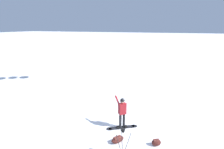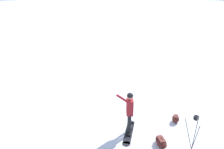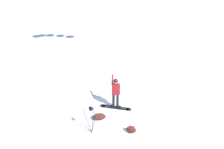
{
  "view_description": "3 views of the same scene",
  "coord_description": "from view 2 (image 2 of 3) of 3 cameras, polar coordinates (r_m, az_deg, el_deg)",
  "views": [
    {
      "loc": [
        9.36,
        2.35,
        5.61
      ],
      "look_at": [
        -0.19,
        -1.33,
        2.9
      ],
      "focal_mm": 29.68,
      "sensor_mm": 36.0,
      "label": 1
    },
    {
      "loc": [
        5.35,
        -6.56,
        5.39
      ],
      "look_at": [
        0.03,
        -1.12,
        2.59
      ],
      "focal_mm": 36.25,
      "sensor_mm": 36.0,
      "label": 2
    },
    {
      "loc": [
        8.22,
        7.6,
        7.29
      ],
      "look_at": [
        0.47,
        -0.7,
        1.99
      ],
      "focal_mm": 38.4,
      "sensor_mm": 36.0,
      "label": 3
    }
  ],
  "objects": [
    {
      "name": "snowboard",
      "position": [
        9.49,
        4.29,
        -14.29
      ],
      "size": [
        1.11,
        1.56,
        0.1
      ],
      "color": "black",
      "rests_on": "ground_plane"
    },
    {
      "name": "snowboarder",
      "position": [
        8.93,
        4.43,
        -8.59
      ],
      "size": [
        0.53,
        0.77,
        1.81
      ],
      "color": "black",
      "rests_on": "ground_plane"
    },
    {
      "name": "gear_bag_large",
      "position": [
        8.93,
        12.28,
        -16.2
      ],
      "size": [
        0.77,
        0.68,
        0.31
      ],
      "color": "#4C1E19",
      "rests_on": "ground_plane"
    },
    {
      "name": "ground_plane",
      "position": [
        10.04,
        4.44,
        -12.35
      ],
      "size": [
        300.0,
        300.0,
        0.0
      ],
      "primitive_type": "plane",
      "color": "white"
    },
    {
      "name": "gear_bag_small",
      "position": [
        10.45,
        15.76,
        -10.64
      ],
      "size": [
        0.49,
        0.55,
        0.32
      ],
      "color": "#4C1E19",
      "rests_on": "ground_plane"
    },
    {
      "name": "camera_tripod",
      "position": [
        8.55,
        20.1,
        -12.11
      ],
      "size": [
        0.59,
        0.59,
        1.4
      ],
      "color": "#262628",
      "rests_on": "ground_plane"
    }
  ]
}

